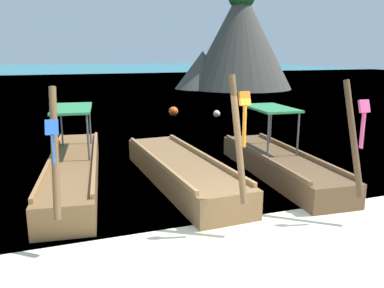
{
  "coord_description": "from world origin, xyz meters",
  "views": [
    {
      "loc": [
        -3.11,
        -5.46,
        3.25
      ],
      "look_at": [
        0.0,
        3.18,
        1.12
      ],
      "focal_mm": 36.86,
      "sensor_mm": 36.0,
      "label": 1
    }
  ],
  "objects_px": {
    "longtail_boat_blue_ribbon": "(74,169)",
    "mooring_buoy_far": "(173,111)",
    "longtail_boat_orange_ribbon": "(181,171)",
    "karst_rock": "(237,41)",
    "mooring_buoy_near": "(217,114)",
    "longtail_boat_pink_ribbon": "(279,163)"
  },
  "relations": [
    {
      "from": "longtail_boat_orange_ribbon",
      "to": "mooring_buoy_near",
      "type": "bearing_deg",
      "value": 61.85
    },
    {
      "from": "longtail_boat_pink_ribbon",
      "to": "karst_rock",
      "type": "xyz_separation_m",
      "value": [
        10.85,
        24.92,
        3.97
      ]
    },
    {
      "from": "karst_rock",
      "to": "mooring_buoy_far",
      "type": "distance_m",
      "value": 18.02
    },
    {
      "from": "longtail_boat_orange_ribbon",
      "to": "karst_rock",
      "type": "bearing_deg",
      "value": 61.2
    },
    {
      "from": "longtail_boat_pink_ribbon",
      "to": "mooring_buoy_near",
      "type": "relative_size",
      "value": 16.44
    },
    {
      "from": "longtail_boat_orange_ribbon",
      "to": "longtail_boat_pink_ribbon",
      "type": "distance_m",
      "value": 2.7
    },
    {
      "from": "longtail_boat_pink_ribbon",
      "to": "karst_rock",
      "type": "relative_size",
      "value": 0.56
    },
    {
      "from": "longtail_boat_blue_ribbon",
      "to": "longtail_boat_pink_ribbon",
      "type": "distance_m",
      "value": 5.39
    },
    {
      "from": "longtail_boat_blue_ribbon",
      "to": "mooring_buoy_far",
      "type": "distance_m",
      "value": 11.11
    },
    {
      "from": "longtail_boat_pink_ribbon",
      "to": "mooring_buoy_near",
      "type": "bearing_deg",
      "value": 76.36
    },
    {
      "from": "longtail_boat_orange_ribbon",
      "to": "mooring_buoy_far",
      "type": "height_order",
      "value": "longtail_boat_orange_ribbon"
    },
    {
      "from": "mooring_buoy_near",
      "to": "longtail_boat_pink_ribbon",
      "type": "bearing_deg",
      "value": -103.64
    },
    {
      "from": "mooring_buoy_far",
      "to": "longtail_boat_orange_ribbon",
      "type": "bearing_deg",
      "value": -106.13
    },
    {
      "from": "longtail_boat_blue_ribbon",
      "to": "mooring_buoy_far",
      "type": "xyz_separation_m",
      "value": [
        5.61,
        9.59,
        -0.11
      ]
    },
    {
      "from": "longtail_boat_blue_ribbon",
      "to": "longtail_boat_orange_ribbon",
      "type": "bearing_deg",
      "value": -19.89
    },
    {
      "from": "longtail_boat_orange_ribbon",
      "to": "mooring_buoy_far",
      "type": "relative_size",
      "value": 12.1
    },
    {
      "from": "longtail_boat_blue_ribbon",
      "to": "longtail_boat_pink_ribbon",
      "type": "height_order",
      "value": "longtail_boat_pink_ribbon"
    },
    {
      "from": "longtail_boat_pink_ribbon",
      "to": "mooring_buoy_far",
      "type": "relative_size",
      "value": 11.85
    },
    {
      "from": "longtail_boat_blue_ribbon",
      "to": "mooring_buoy_near",
      "type": "bearing_deg",
      "value": 48.16
    },
    {
      "from": "longtail_boat_pink_ribbon",
      "to": "mooring_buoy_far",
      "type": "distance_m",
      "value": 10.85
    },
    {
      "from": "karst_rock",
      "to": "mooring_buoy_near",
      "type": "xyz_separation_m",
      "value": [
        -8.48,
        -15.17,
        -4.13
      ]
    },
    {
      "from": "mooring_buoy_near",
      "to": "mooring_buoy_far",
      "type": "height_order",
      "value": "mooring_buoy_far"
    }
  ]
}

